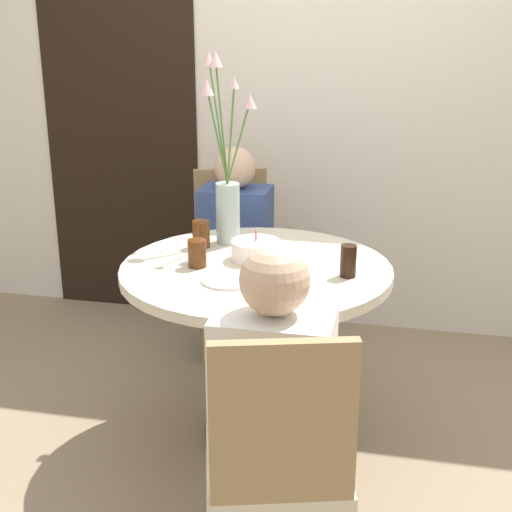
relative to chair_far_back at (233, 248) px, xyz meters
name	(u,v)px	position (x,y,z in m)	size (l,w,h in m)	color
ground_plane	(256,435)	(0.32, -0.88, -0.53)	(16.00, 16.00, 0.00)	#89755B
wall_back	(307,92)	(0.32, 0.40, 0.77)	(8.00, 0.05, 2.60)	silver
doorway_panel	(121,138)	(-0.74, 0.37, 0.49)	(0.90, 0.01, 2.05)	black
dining_table	(256,298)	(0.32, -0.88, 0.09)	(1.06, 1.06, 0.76)	beige
chair_far_back	(233,248)	(0.00, 0.00, 0.00)	(0.51, 0.51, 0.93)	beige
chair_left_flank	(278,457)	(0.58, -1.78, 0.00)	(0.50, 0.50, 0.93)	beige
birthday_cake	(256,250)	(0.30, -0.81, 0.27)	(0.20, 0.20, 0.12)	white
flower_vase	(226,180)	(0.13, -0.60, 0.50)	(0.26, 0.22, 0.79)	#9EB2AD
side_plate	(229,280)	(0.25, -1.07, 0.24)	(0.20, 0.20, 0.01)	silver
drink_glass_0	(348,261)	(0.68, -0.92, 0.29)	(0.06, 0.06, 0.12)	black
drink_glass_1	(201,234)	(0.04, -0.70, 0.29)	(0.07, 0.07, 0.11)	#51280F
drink_glass_2	(197,253)	(0.10, -0.94, 0.28)	(0.07, 0.07, 0.11)	#51280F
drink_glass_3	(298,280)	(0.52, -1.14, 0.28)	(0.06, 0.06, 0.11)	#33190C
person_woman	(236,262)	(0.05, -0.15, -0.02)	(0.34, 0.24, 1.09)	#383333
person_boy	(273,431)	(0.53, -1.62, -0.02)	(0.34, 0.24, 1.09)	#383333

